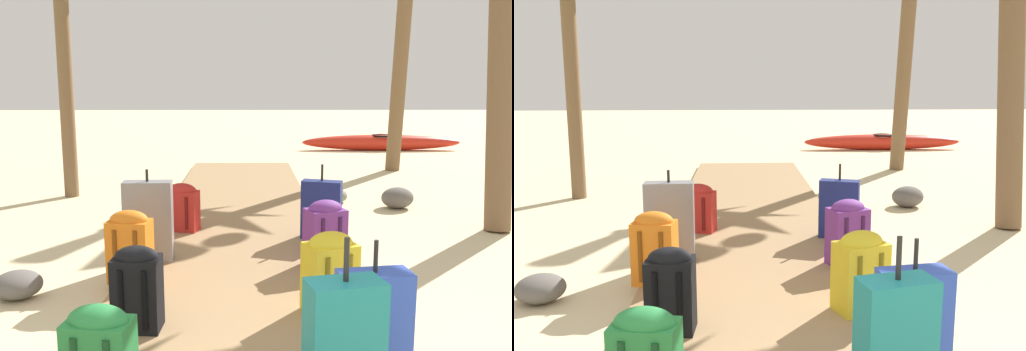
{
  "view_description": "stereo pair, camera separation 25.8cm",
  "coord_description": "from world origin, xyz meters",
  "views": [
    {
      "loc": [
        0.11,
        -0.96,
        1.61
      ],
      "look_at": [
        0.21,
        5.16,
        0.55
      ],
      "focal_mm": 36.75,
      "sensor_mm": 36.0,
      "label": 1
    },
    {
      "loc": [
        -0.15,
        -0.95,
        1.61
      ],
      "look_at": [
        0.21,
        5.16,
        0.55
      ],
      "focal_mm": 36.75,
      "sensor_mm": 36.0,
      "label": 2
    }
  ],
  "objects": [
    {
      "name": "suitcase_blue",
      "position": [
        0.79,
        1.68,
        0.36
      ],
      "size": [
        0.41,
        0.23,
        0.73
      ],
      "color": "#2847B7",
      "rests_on": "boardwalk"
    },
    {
      "name": "suitcase_navy",
      "position": [
        0.85,
        4.15,
        0.38
      ],
      "size": [
        0.42,
        0.28,
        0.75
      ],
      "color": "navy",
      "rests_on": "boardwalk"
    },
    {
      "name": "backpack_orange",
      "position": [
        -0.81,
        2.99,
        0.38
      ],
      "size": [
        0.35,
        0.26,
        0.57
      ],
      "color": "orange",
      "rests_on": "boardwalk"
    },
    {
      "name": "rock_left_near",
      "position": [
        -1.65,
        2.87,
        0.1
      ],
      "size": [
        0.37,
        0.36,
        0.21
      ],
      "primitive_type": "ellipsoid",
      "rotation": [
        0.0,
        0.0,
        3.14
      ],
      "color": "#5B5651",
      "rests_on": "ground"
    },
    {
      "name": "kayak",
      "position": [
        3.45,
        12.05,
        0.2
      ],
      "size": [
        3.96,
        0.59,
        0.39
      ],
      "color": "red",
      "rests_on": "ground"
    },
    {
      "name": "rock_right_far",
      "position": [
        1.37,
        6.16,
        0.09
      ],
      "size": [
        0.28,
        0.32,
        0.18
      ],
      "primitive_type": "ellipsoid",
      "rotation": [
        0.0,
        0.0,
        3.08
      ],
      "color": "gray",
      "rests_on": "ground"
    },
    {
      "name": "backpack_red",
      "position": [
        -0.58,
        4.46,
        0.35
      ],
      "size": [
        0.37,
        0.28,
        0.51
      ],
      "color": "red",
      "rests_on": "boardwalk"
    },
    {
      "name": "ground_plane",
      "position": [
        0.0,
        3.76,
        0.0
      ],
      "size": [
        60.0,
        60.0,
        0.0
      ],
      "primitive_type": "plane",
      "color": "beige"
    },
    {
      "name": "backpack_black",
      "position": [
        -0.58,
        2.17,
        0.37
      ],
      "size": [
        0.3,
        0.24,
        0.54
      ],
      "color": "black",
      "rests_on": "boardwalk"
    },
    {
      "name": "backpack_yellow",
      "position": [
        0.67,
        2.41,
        0.38
      ],
      "size": [
        0.39,
        0.33,
        0.56
      ],
      "color": "gold",
      "rests_on": "boardwalk"
    },
    {
      "name": "boardwalk",
      "position": [
        0.0,
        4.69,
        0.04
      ],
      "size": [
        1.85,
        9.39,
        0.08
      ],
      "primitive_type": "cube",
      "color": "#9E7A51",
      "rests_on": "ground"
    },
    {
      "name": "backpack_purple",
      "position": [
        0.77,
        3.34,
        0.38
      ],
      "size": [
        0.38,
        0.32,
        0.57
      ],
      "color": "#6B2D84",
      "rests_on": "boardwalk"
    },
    {
      "name": "rock_right_near",
      "position": [
        2.09,
        5.79,
        0.14
      ],
      "size": [
        0.57,
        0.54,
        0.28
      ],
      "primitive_type": "ellipsoid",
      "rotation": [
        0.0,
        0.0,
        2.04
      ],
      "color": "#5B5651",
      "rests_on": "ground"
    },
    {
      "name": "suitcase_grey",
      "position": [
        -0.76,
        3.5,
        0.43
      ],
      "size": [
        0.42,
        0.19,
        0.81
      ],
      "color": "slate",
      "rests_on": "boardwalk"
    }
  ]
}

